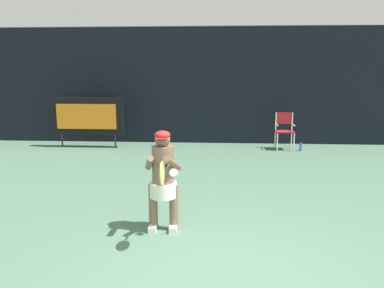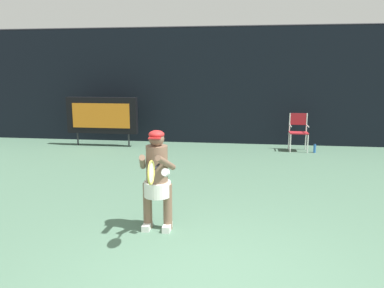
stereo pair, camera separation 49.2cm
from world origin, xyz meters
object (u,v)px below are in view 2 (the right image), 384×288
(tennis_racket, at_px, (152,172))
(water_bottle, at_px, (315,148))
(tennis_ball_spare, at_px, (160,156))
(tennis_player, at_px, (157,176))
(scoreboard, at_px, (102,115))
(umpire_chair, at_px, (298,130))

(tennis_racket, bearing_deg, water_bottle, 82.65)
(tennis_racket, height_order, tennis_ball_spare, tennis_racket)
(tennis_player, relative_size, tennis_ball_spare, 21.52)
(water_bottle, height_order, tennis_ball_spare, water_bottle)
(water_bottle, bearing_deg, tennis_racket, -115.62)
(tennis_racket, bearing_deg, tennis_ball_spare, 119.93)
(water_bottle, bearing_deg, tennis_ball_spare, -163.98)
(scoreboard, height_order, tennis_racket, scoreboard)
(water_bottle, bearing_deg, tennis_player, -118.64)
(tennis_ball_spare, bearing_deg, scoreboard, 147.29)
(water_bottle, xyz_separation_m, tennis_player, (-3.20, -5.87, 0.67))
(scoreboard, height_order, water_bottle, scoreboard)
(umpire_chair, bearing_deg, tennis_ball_spare, -159.05)
(tennis_player, xyz_separation_m, tennis_racket, (0.08, -0.64, 0.24))
(tennis_racket, distance_m, tennis_ball_spare, 5.50)
(umpire_chair, height_order, water_bottle, umpire_chair)
(scoreboard, bearing_deg, water_bottle, -1.29)
(umpire_chair, relative_size, tennis_ball_spare, 15.88)
(scoreboard, relative_size, water_bottle, 8.30)
(tennis_player, xyz_separation_m, tennis_ball_spare, (-1.01, 4.66, -0.76))
(scoreboard, relative_size, tennis_ball_spare, 32.35)
(tennis_player, bearing_deg, scoreboard, 117.41)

